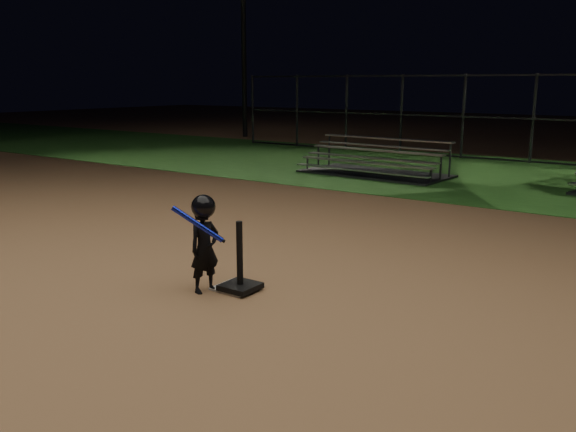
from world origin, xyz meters
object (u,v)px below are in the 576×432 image
(batting_tee, at_px, (240,277))
(bleacher_left, at_px, (374,168))
(light_pole_left, at_px, (242,14))
(home_plate, at_px, (237,287))
(child_batter, at_px, (204,241))

(batting_tee, height_order, bleacher_left, bleacher_left)
(bleacher_left, relative_size, light_pole_left, 0.45)
(home_plate, bearing_deg, child_batter, -128.82)
(home_plate, height_order, bleacher_left, bleacher_left)
(child_batter, bearing_deg, batting_tee, -38.80)
(bleacher_left, bearing_deg, light_pole_left, 148.83)
(batting_tee, xyz_separation_m, light_pole_left, (-12.09, 14.99, 4.78))
(light_pole_left, bearing_deg, bleacher_left, -34.52)
(home_plate, xyz_separation_m, bleacher_left, (-2.61, 8.49, 0.17))
(child_batter, height_order, light_pole_left, light_pole_left)
(home_plate, bearing_deg, batting_tee, -28.30)
(batting_tee, height_order, child_batter, child_batter)
(batting_tee, relative_size, light_pole_left, 0.09)
(home_plate, bearing_deg, bleacher_left, 107.11)
(light_pole_left, bearing_deg, child_batter, -52.25)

